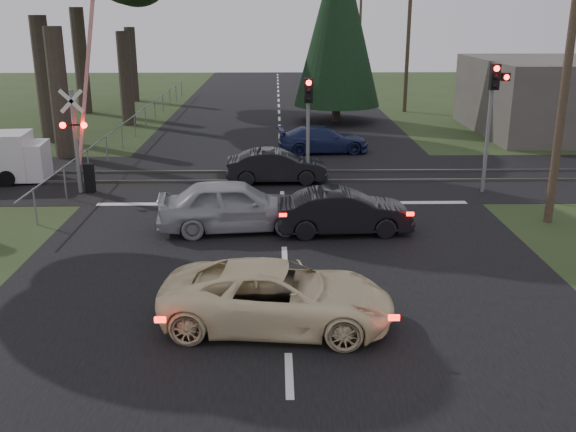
{
  "coord_description": "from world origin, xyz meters",
  "views": [
    {
      "loc": [
        -0.22,
        -13.41,
        6.41
      ],
      "look_at": [
        0.09,
        2.67,
        1.3
      ],
      "focal_mm": 40.0,
      "sensor_mm": 36.0,
      "label": 1
    }
  ],
  "objects_px": {
    "traffic_signal_right": "(493,103)",
    "utility_pole_mid": "(408,39)",
    "dark_hatchback": "(344,212)",
    "utility_pole_near": "(567,72)",
    "dark_car_far": "(277,166)",
    "utility_pole_far": "(360,30)",
    "silver_car": "(234,205)",
    "blue_sedan": "(323,140)",
    "crossing_signal": "(82,138)",
    "cream_coupe": "(278,296)",
    "traffic_signal_center": "(308,113)"
  },
  "relations": [
    {
      "from": "traffic_signal_right",
      "to": "silver_car",
      "type": "height_order",
      "value": "traffic_signal_right"
    },
    {
      "from": "silver_car",
      "to": "blue_sedan",
      "type": "xyz_separation_m",
      "value": [
        3.54,
        11.42,
        -0.16
      ]
    },
    {
      "from": "utility_pole_near",
      "to": "utility_pole_far",
      "type": "xyz_separation_m",
      "value": [
        0.0,
        49.0,
        0.0
      ]
    },
    {
      "from": "traffic_signal_right",
      "to": "utility_pole_mid",
      "type": "relative_size",
      "value": 0.52
    },
    {
      "from": "crossing_signal",
      "to": "blue_sedan",
      "type": "distance_m",
      "value": 11.73
    },
    {
      "from": "utility_pole_near",
      "to": "utility_pole_mid",
      "type": "relative_size",
      "value": 1.0
    },
    {
      "from": "crossing_signal",
      "to": "utility_pole_mid",
      "type": "height_order",
      "value": "utility_pole_mid"
    },
    {
      "from": "traffic_signal_right",
      "to": "utility_pole_far",
      "type": "relative_size",
      "value": 0.52
    },
    {
      "from": "utility_pole_mid",
      "to": "silver_car",
      "type": "xyz_separation_m",
      "value": [
        -10.01,
        -24.63,
        -3.93
      ]
    },
    {
      "from": "utility_pole_mid",
      "to": "utility_pole_near",
      "type": "bearing_deg",
      "value": -90.0
    },
    {
      "from": "dark_car_far",
      "to": "silver_car",
      "type": "bearing_deg",
      "value": 164.91
    },
    {
      "from": "cream_coupe",
      "to": "traffic_signal_right",
      "type": "bearing_deg",
      "value": -30.73
    },
    {
      "from": "utility_pole_far",
      "to": "blue_sedan",
      "type": "relative_size",
      "value": 2.08
    },
    {
      "from": "cream_coupe",
      "to": "blue_sedan",
      "type": "height_order",
      "value": "cream_coupe"
    },
    {
      "from": "utility_pole_far",
      "to": "blue_sedan",
      "type": "xyz_separation_m",
      "value": [
        -6.48,
        -38.21,
        -4.1
      ]
    },
    {
      "from": "dark_hatchback",
      "to": "dark_car_far",
      "type": "height_order",
      "value": "dark_hatchback"
    },
    {
      "from": "dark_hatchback",
      "to": "silver_car",
      "type": "distance_m",
      "value": 3.35
    },
    {
      "from": "utility_pole_mid",
      "to": "blue_sedan",
      "type": "relative_size",
      "value": 2.08
    },
    {
      "from": "traffic_signal_right",
      "to": "dark_car_far",
      "type": "xyz_separation_m",
      "value": [
        -7.75,
        1.69,
        -2.67
      ]
    },
    {
      "from": "traffic_signal_center",
      "to": "utility_pole_near",
      "type": "bearing_deg",
      "value": -31.95
    },
    {
      "from": "crossing_signal",
      "to": "silver_car",
      "type": "distance_m",
      "value": 7.37
    },
    {
      "from": "traffic_signal_right",
      "to": "blue_sedan",
      "type": "bearing_deg",
      "value": 127.07
    },
    {
      "from": "traffic_signal_center",
      "to": "utility_pole_far",
      "type": "xyz_separation_m",
      "value": [
        7.5,
        44.32,
        1.92
      ]
    },
    {
      "from": "silver_car",
      "to": "dark_car_far",
      "type": "height_order",
      "value": "silver_car"
    },
    {
      "from": "dark_car_far",
      "to": "utility_pole_near",
      "type": "bearing_deg",
      "value": -123.0
    },
    {
      "from": "crossing_signal",
      "to": "traffic_signal_center",
      "type": "xyz_separation_m",
      "value": [
        8.27,
        0.89,
        0.75
      ]
    },
    {
      "from": "utility_pole_mid",
      "to": "blue_sedan",
      "type": "height_order",
      "value": "utility_pole_mid"
    },
    {
      "from": "utility_pole_mid",
      "to": "dark_hatchback",
      "type": "distance_m",
      "value": 26.16
    },
    {
      "from": "traffic_signal_right",
      "to": "traffic_signal_center",
      "type": "bearing_deg",
      "value": 169.59
    },
    {
      "from": "dark_hatchback",
      "to": "dark_car_far",
      "type": "distance_m",
      "value": 6.45
    },
    {
      "from": "dark_car_far",
      "to": "utility_pole_far",
      "type": "bearing_deg",
      "value": -13.54
    },
    {
      "from": "utility_pole_mid",
      "to": "silver_car",
      "type": "height_order",
      "value": "utility_pole_mid"
    },
    {
      "from": "utility_pole_far",
      "to": "dark_car_far",
      "type": "xyz_separation_m",
      "value": [
        -8.7,
        -43.84,
        -4.08
      ]
    },
    {
      "from": "traffic_signal_right",
      "to": "utility_pole_near",
      "type": "height_order",
      "value": "utility_pole_near"
    },
    {
      "from": "utility_pole_mid",
      "to": "utility_pole_far",
      "type": "height_order",
      "value": "same"
    },
    {
      "from": "utility_pole_mid",
      "to": "cream_coupe",
      "type": "height_order",
      "value": "utility_pole_mid"
    },
    {
      "from": "utility_pole_near",
      "to": "dark_car_far",
      "type": "bearing_deg",
      "value": 149.32
    },
    {
      "from": "traffic_signal_right",
      "to": "blue_sedan",
      "type": "height_order",
      "value": "traffic_signal_right"
    },
    {
      "from": "blue_sedan",
      "to": "utility_pole_far",
      "type": "bearing_deg",
      "value": -15.23
    },
    {
      "from": "crossing_signal",
      "to": "utility_pole_far",
      "type": "xyz_separation_m",
      "value": [
        15.77,
        45.21,
        2.67
      ]
    },
    {
      "from": "utility_pole_mid",
      "to": "utility_pole_far",
      "type": "xyz_separation_m",
      "value": [
        0.0,
        25.0,
        0.0
      ]
    },
    {
      "from": "blue_sedan",
      "to": "dark_car_far",
      "type": "height_order",
      "value": "dark_car_far"
    },
    {
      "from": "utility_pole_far",
      "to": "silver_car",
      "type": "distance_m",
      "value": 50.79
    },
    {
      "from": "utility_pole_far",
      "to": "dark_car_far",
      "type": "relative_size",
      "value": 2.29
    },
    {
      "from": "dark_hatchback",
      "to": "utility_pole_mid",
      "type": "bearing_deg",
      "value": -18.45
    },
    {
      "from": "crossing_signal",
      "to": "cream_coupe",
      "type": "height_order",
      "value": "crossing_signal"
    },
    {
      "from": "crossing_signal",
      "to": "utility_pole_near",
      "type": "distance_m",
      "value": 16.44
    },
    {
      "from": "traffic_signal_right",
      "to": "cream_coupe",
      "type": "xyz_separation_m",
      "value": [
        -7.75,
        -10.47,
        -2.63
      ]
    },
    {
      "from": "utility_pole_mid",
      "to": "dark_car_far",
      "type": "xyz_separation_m",
      "value": [
        -8.7,
        -18.84,
        -4.08
      ]
    },
    {
      "from": "traffic_signal_right",
      "to": "dark_hatchback",
      "type": "relative_size",
      "value": 1.16
    }
  ]
}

